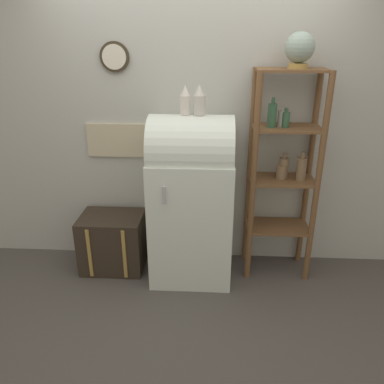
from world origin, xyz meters
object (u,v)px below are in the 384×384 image
object	(u,v)px
globe	(300,49)
vase_left	(185,101)
refrigerator	(191,197)
vase_center	(199,101)
suitcase_trunk	(113,242)

from	to	relation	value
globe	vase_left	distance (m)	0.93
refrigerator	vase_left	xyz separation A→B (m)	(-0.05, 0.01, 0.80)
vase_center	suitcase_trunk	bearing A→B (deg)	176.60
suitcase_trunk	globe	size ratio (longest dim) A/B	2.16
suitcase_trunk	vase_left	distance (m)	1.46
suitcase_trunk	refrigerator	bearing A→B (deg)	-4.15
suitcase_trunk	vase_center	distance (m)	1.52
globe	vase_center	distance (m)	0.83
globe	suitcase_trunk	bearing A→B (deg)	-179.15
vase_left	vase_center	bearing A→B (deg)	-3.52
globe	vase_left	world-z (taller)	globe
refrigerator	vase_left	world-z (taller)	vase_left
refrigerator	suitcase_trunk	size ratio (longest dim) A/B	2.57
vase_left	vase_center	size ratio (longest dim) A/B	0.98
refrigerator	vase_left	size ratio (longest dim) A/B	6.41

